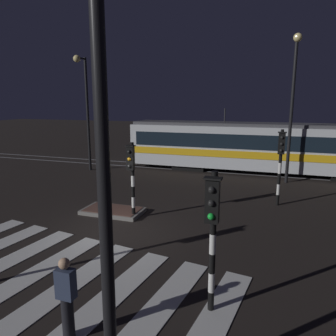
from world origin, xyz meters
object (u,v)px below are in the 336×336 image
(street_lamp_trackside_left, at_px, (85,100))
(street_lamp_trackside_right, at_px, (293,94))
(pedestrian_waiting_at_kerb, at_px, (67,298))
(traffic_light_median_centre, at_px, (132,169))
(tram, at_px, (266,147))
(traffic_light_corner_far_right, at_px, (281,156))
(street_lamp_near_kerb, at_px, (89,76))
(traffic_light_corner_near_right, at_px, (212,223))

(street_lamp_trackside_left, bearing_deg, street_lamp_trackside_right, 2.92)
(pedestrian_waiting_at_kerb, bearing_deg, traffic_light_median_centre, 104.02)
(street_lamp_trackside_right, relative_size, tram, 0.44)
(traffic_light_median_centre, bearing_deg, street_lamp_trackside_left, 132.41)
(street_lamp_trackside_left, xyz_separation_m, tram, (11.29, 2.96, -2.91))
(street_lamp_trackside_left, relative_size, pedestrian_waiting_at_kerb, 4.32)
(traffic_light_corner_far_right, bearing_deg, street_lamp_near_kerb, -101.25)
(traffic_light_corner_near_right, bearing_deg, tram, 87.99)
(traffic_light_corner_near_right, bearing_deg, traffic_light_median_centre, 130.67)
(street_lamp_near_kerb, distance_m, tram, 18.40)
(traffic_light_median_centre, distance_m, street_lamp_trackside_left, 10.24)
(traffic_light_corner_far_right, bearing_deg, street_lamp_trackside_left, 162.94)
(tram, bearing_deg, traffic_light_corner_near_right, -92.01)
(traffic_light_corner_far_right, relative_size, street_lamp_near_kerb, 0.44)
(street_lamp_near_kerb, bearing_deg, street_lamp_trackside_right, 80.18)
(street_lamp_trackside_right, height_order, pedestrian_waiting_at_kerb, street_lamp_trackside_right)
(pedestrian_waiting_at_kerb, bearing_deg, street_lamp_near_kerb, -40.85)
(traffic_light_corner_far_right, distance_m, tram, 6.76)
(traffic_light_median_centre, xyz_separation_m, street_lamp_near_kerb, (3.20, -7.81, 2.86))
(traffic_light_median_centre, distance_m, traffic_light_corner_near_right, 6.28)
(street_lamp_trackside_right, relative_size, street_lamp_trackside_left, 1.08)
(traffic_light_corner_far_right, distance_m, traffic_light_corner_near_right, 8.46)
(traffic_light_median_centre, height_order, pedestrian_waiting_at_kerb, traffic_light_median_centre)
(street_lamp_trackside_right, xyz_separation_m, street_lamp_trackside_left, (-12.61, -0.64, -0.32))
(tram, bearing_deg, traffic_light_median_centre, -114.22)
(traffic_light_median_centre, distance_m, street_lamp_near_kerb, 8.91)
(tram, xyz_separation_m, pedestrian_waiting_at_kerb, (-3.01, -16.69, -0.88))
(street_lamp_near_kerb, xyz_separation_m, tram, (1.41, 18.08, -3.12))
(traffic_light_corner_far_right, distance_m, street_lamp_trackside_right, 5.17)
(street_lamp_trackside_left, bearing_deg, pedestrian_waiting_at_kerb, -58.92)
(tram, bearing_deg, pedestrian_waiting_at_kerb, -100.24)
(street_lamp_near_kerb, xyz_separation_m, street_lamp_trackside_left, (-9.88, 15.11, -0.21))
(traffic_light_median_centre, xyz_separation_m, street_lamp_trackside_right, (5.93, 7.95, 2.97))
(traffic_light_median_centre, distance_m, pedestrian_waiting_at_kerb, 6.72)
(street_lamp_trackside_right, distance_m, tram, 4.19)
(traffic_light_median_centre, relative_size, street_lamp_trackside_left, 0.41)
(street_lamp_trackside_left, relative_size, tram, 0.41)
(street_lamp_trackside_right, bearing_deg, traffic_light_corner_far_right, -96.06)
(traffic_light_median_centre, bearing_deg, street_lamp_near_kerb, -67.69)
(street_lamp_trackside_left, distance_m, tram, 12.03)
(street_lamp_near_kerb, relative_size, pedestrian_waiting_at_kerb, 4.54)
(traffic_light_median_centre, bearing_deg, tram, 65.78)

